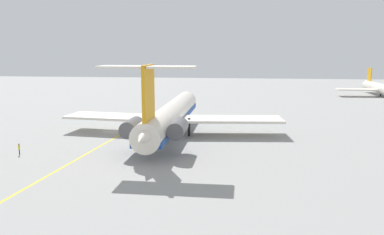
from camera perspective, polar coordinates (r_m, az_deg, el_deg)
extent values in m
plane|color=gray|center=(80.13, -11.56, -2.05)|extent=(294.35, 294.35, 0.00)
cylinder|color=silver|center=(76.13, -2.99, 0.41)|extent=(42.49, 5.03, 4.53)
cone|color=silver|center=(96.86, -0.77, 2.46)|extent=(4.77, 4.40, 4.35)
cone|color=silver|center=(55.68, -6.86, -2.75)|extent=(6.65, 3.93, 3.85)
cube|color=#19429E|center=(76.31, -2.99, -0.35)|extent=(41.54, 5.11, 1.00)
cube|color=silver|center=(80.04, -11.13, 0.13)|extent=(9.22, 19.55, 0.45)
cube|color=silver|center=(76.03, 5.85, -0.25)|extent=(8.79, 19.43, 0.45)
cylinder|color=#515156|center=(62.86, -8.63, -1.40)|extent=(5.69, 2.69, 2.63)
cube|color=silver|center=(62.66, -7.93, -1.42)|extent=(3.41, 1.48, 0.54)
cylinder|color=#515156|center=(61.30, -2.06, -1.59)|extent=(5.69, 2.69, 2.63)
cube|color=silver|center=(61.43, -2.78, -1.57)|extent=(3.41, 1.48, 0.54)
cube|color=orange|center=(57.43, -6.30, 3.58)|extent=(6.13, 0.53, 8.02)
cube|color=silver|center=(57.66, -10.01, 7.19)|extent=(4.32, 6.65, 0.32)
cube|color=silver|center=(55.95, -2.83, 7.25)|extent=(4.32, 6.65, 0.32)
cylinder|color=black|center=(89.09, -1.51, 0.47)|extent=(0.50, 0.50, 3.43)
cylinder|color=black|center=(75.86, -5.86, -1.24)|extent=(0.50, 0.50, 3.43)
cylinder|color=black|center=(74.57, -0.43, -1.38)|extent=(0.50, 0.50, 3.43)
cylinder|color=silver|center=(151.15, 25.56, 3.76)|extent=(29.12, 4.12, 3.47)
cube|color=silver|center=(148.49, 22.52, 3.75)|extent=(5.35, 13.37, 0.42)
cube|color=orange|center=(162.42, 24.18, 5.68)|extent=(3.80, 0.43, 4.74)
cylinder|color=black|center=(151.29, 25.52, 3.19)|extent=(0.42, 0.42, 2.34)
cylinder|color=black|center=(67.45, -23.56, -4.56)|extent=(0.11, 0.11, 0.85)
cylinder|color=black|center=(67.31, -23.60, -4.59)|extent=(0.11, 0.11, 0.85)
cylinder|color=yellow|center=(67.20, -23.62, -3.95)|extent=(0.29, 0.29, 0.68)
sphere|color=#8C6647|center=(67.10, -23.65, -3.55)|extent=(0.27, 0.27, 0.27)
cylinder|color=yellow|center=(67.37, -23.58, -3.88)|extent=(0.08, 0.08, 0.58)
cylinder|color=yellow|center=(67.02, -23.67, -3.96)|extent=(0.08, 0.08, 0.58)
cube|color=gold|center=(78.93, -9.74, -2.17)|extent=(91.50, 8.24, 0.01)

